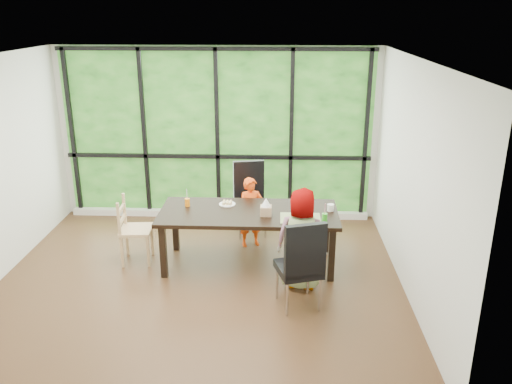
% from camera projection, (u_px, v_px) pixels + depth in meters
% --- Properties ---
extents(ground, '(5.00, 5.00, 0.00)m').
position_uv_depth(ground, '(200.00, 281.00, 6.51)').
color(ground, black).
rests_on(ground, ground).
extents(back_wall, '(5.00, 0.00, 5.00)m').
position_uv_depth(back_wall, '(218.00, 134.00, 8.18)').
color(back_wall, silver).
rests_on(back_wall, ground).
extents(foliage_backdrop, '(4.80, 0.02, 2.65)m').
position_uv_depth(foliage_backdrop, '(218.00, 134.00, 8.16)').
color(foliage_backdrop, '#174514').
rests_on(foliage_backdrop, back_wall).
extents(window_mullions, '(4.80, 0.06, 2.65)m').
position_uv_depth(window_mullions, '(217.00, 135.00, 8.13)').
color(window_mullions, black).
rests_on(window_mullions, back_wall).
extents(window_sill, '(4.80, 0.12, 0.10)m').
position_uv_depth(window_sill, '(219.00, 213.00, 8.52)').
color(window_sill, silver).
rests_on(window_sill, ground).
extents(dining_table, '(2.35, 1.15, 0.75)m').
position_uv_depth(dining_table, '(249.00, 238.00, 6.83)').
color(dining_table, black).
rests_on(dining_table, ground).
extents(chair_window_leather, '(0.55, 0.55, 1.08)m').
position_uv_depth(chair_window_leather, '(251.00, 200.00, 7.72)').
color(chair_window_leather, black).
rests_on(chair_window_leather, ground).
extents(chair_interior_leather, '(0.58, 0.58, 1.08)m').
position_uv_depth(chair_interior_leather, '(299.00, 263.00, 5.81)').
color(chair_interior_leather, black).
rests_on(chair_interior_leather, ground).
extents(chair_end_beech, '(0.43, 0.45, 0.90)m').
position_uv_depth(chair_end_beech, '(136.00, 230.00, 6.89)').
color(chair_end_beech, tan).
rests_on(chair_end_beech, ground).
extents(child_toddler, '(0.43, 0.35, 1.00)m').
position_uv_depth(child_toddler, '(251.00, 212.00, 7.35)').
color(child_toddler, '#EE470D').
rests_on(child_toddler, ground).
extents(child_older, '(0.67, 0.50, 1.25)m').
position_uv_depth(child_older, '(303.00, 239.00, 6.19)').
color(child_older, gray).
rests_on(child_older, ground).
extents(placemat, '(0.50, 0.37, 0.01)m').
position_uv_depth(placemat, '(300.00, 218.00, 6.47)').
color(placemat, tan).
rests_on(placemat, dining_table).
extents(plate_far, '(0.22, 0.22, 0.01)m').
position_uv_depth(plate_far, '(227.00, 204.00, 6.93)').
color(plate_far, white).
rests_on(plate_far, dining_table).
extents(plate_near, '(0.21, 0.21, 0.01)m').
position_uv_depth(plate_near, '(298.00, 219.00, 6.44)').
color(plate_near, white).
rests_on(plate_near, dining_table).
extents(orange_cup, '(0.07, 0.07, 0.10)m').
position_uv_depth(orange_cup, '(187.00, 202.00, 6.86)').
color(orange_cup, orange).
rests_on(orange_cup, dining_table).
extents(green_cup, '(0.07, 0.07, 0.11)m').
position_uv_depth(green_cup, '(325.00, 218.00, 6.36)').
color(green_cup, green).
rests_on(green_cup, dining_table).
extents(white_mug, '(0.09, 0.09, 0.09)m').
position_uv_depth(white_mug, '(331.00, 208.00, 6.71)').
color(white_mug, white).
rests_on(white_mug, dining_table).
extents(tissue_box, '(0.14, 0.14, 0.12)m').
position_uv_depth(tissue_box, '(266.00, 211.00, 6.56)').
color(tissue_box, tan).
rests_on(tissue_box, dining_table).
extents(crepe_rolls_far, '(0.15, 0.12, 0.04)m').
position_uv_depth(crepe_rolls_far, '(227.00, 202.00, 6.92)').
color(crepe_rolls_far, tan).
rests_on(crepe_rolls_far, plate_far).
extents(crepe_rolls_near, '(0.05, 0.12, 0.04)m').
position_uv_depth(crepe_rolls_near, '(298.00, 217.00, 6.44)').
color(crepe_rolls_near, tan).
rests_on(crepe_rolls_near, plate_near).
extents(straw_white, '(0.01, 0.04, 0.20)m').
position_uv_depth(straw_white, '(187.00, 196.00, 6.83)').
color(straw_white, white).
rests_on(straw_white, orange_cup).
extents(straw_pink, '(0.01, 0.04, 0.20)m').
position_uv_depth(straw_pink, '(325.00, 211.00, 6.33)').
color(straw_pink, pink).
rests_on(straw_pink, green_cup).
extents(tissue, '(0.12, 0.12, 0.11)m').
position_uv_depth(tissue, '(266.00, 202.00, 6.52)').
color(tissue, white).
rests_on(tissue, tissue_box).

